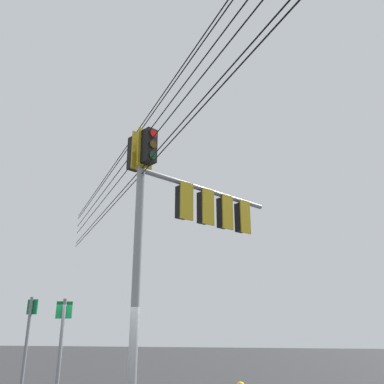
{
  "coord_description": "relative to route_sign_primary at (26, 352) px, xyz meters",
  "views": [
    {
      "loc": [
        2.46,
        -7.99,
        2.18
      ],
      "look_at": [
        1.02,
        2.34,
        5.64
      ],
      "focal_mm": 36.75,
      "sensor_mm": 36.0,
      "label": 1
    }
  ],
  "objects": [
    {
      "name": "overhead_wire_span",
      "position": [
        1.76,
        1.22,
        4.86
      ],
      "size": [
        9.83,
        15.26,
        1.78
      ],
      "color": "black"
    },
    {
      "name": "route_sign_primary",
      "position": [
        0.0,
        0.0,
        0.0
      ],
      "size": [
        0.28,
        0.13,
        2.71
      ],
      "color": "slate",
      "rests_on": "ground"
    },
    {
      "name": "route_sign_secondary",
      "position": [
        1.2,
        -0.9,
        -0.04
      ],
      "size": [
        0.28,
        0.16,
        2.61
      ],
      "color": "slate",
      "rests_on": "ground"
    },
    {
      "name": "signal_mast_assembly",
      "position": [
        3.07,
        1.59,
        3.44
      ],
      "size": [
        3.57,
        4.26,
        6.89
      ],
      "color": "gray",
      "rests_on": "ground"
    }
  ]
}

